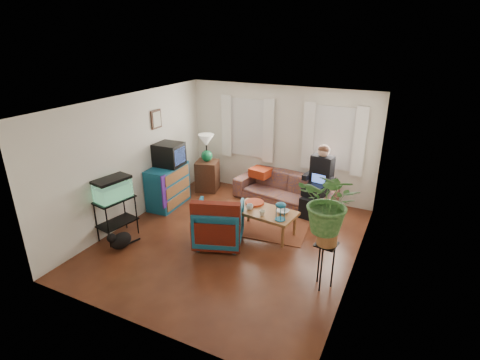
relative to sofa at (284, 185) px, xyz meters
The scene contains 31 objects.
floor 2.12m from the sofa, 98.93° to the right, with size 4.50×5.00×0.01m, color #4F2B14.
ceiling 2.99m from the sofa, 98.93° to the right, with size 4.50×5.00×0.01m, color white.
wall_back 1.01m from the sofa, 125.61° to the left, with size 4.50×0.01×2.60m, color silver.
wall_front 4.64m from the sofa, 94.05° to the right, with size 4.50×0.01×2.60m, color silver.
wall_left 3.40m from the sofa, 141.45° to the right, with size 0.01×5.00×2.60m, color silver.
wall_right 2.94m from the sofa, 46.76° to the right, with size 0.01×5.00×2.60m, color silver.
window_left 1.63m from the sofa, 159.04° to the left, with size 1.08×0.04×1.38m, color white.
window_right 1.50m from the sofa, 24.87° to the left, with size 1.08×0.04×1.38m, color white.
curtains_left 1.61m from the sofa, 162.68° to the left, with size 1.36×0.06×1.50m, color white.
curtains_right 1.48m from the sofa, 20.67° to the left, with size 1.36×0.06×1.50m, color white.
picture_frame 3.18m from the sofa, 154.69° to the right, with size 0.04×0.32×0.40m, color #3D2616.
area_rug 1.14m from the sofa, 96.75° to the right, with size 2.00×1.60×0.01m, color brown.
sofa is the anchor object (origin of this frame).
seated_person 0.86m from the sofa, 10.04° to the right, with size 0.58×0.71×1.37m, color black, non-canonical shape.
side_table 1.98m from the sofa, behind, with size 0.51×0.51×0.75m, color #382415.
table_lamp 2.07m from the sofa, behind, with size 0.38×0.38×0.68m, color white, non-canonical shape.
dresser 2.64m from the sofa, 151.00° to the right, with size 0.52×1.04×0.94m, color #12646C.
crt_tv 2.68m from the sofa, 152.87° to the right, with size 0.57×0.52×0.50m, color black.
aquarium_stand 3.71m from the sofa, 128.78° to the right, with size 0.41×0.73×0.81m, color black.
aquarium 3.75m from the sofa, 128.78° to the right, with size 0.36×0.66×0.43m, color #7FD899.
black_cat 3.75m from the sofa, 122.30° to the right, with size 0.29×0.44×0.37m, color black.
armchair 2.26m from the sofa, 102.30° to the right, with size 0.85×0.79×0.87m, color #115469.
serape_throw 2.56m from the sofa, 98.34° to the right, with size 0.87×0.20×0.72m, color #9E0A0A.
coffee_table 1.54m from the sofa, 84.51° to the right, with size 1.20×0.66×0.50m, color olive.
cup_a 1.61m from the sofa, 94.96° to the right, with size 0.14×0.14×0.11m, color white.
cup_b 1.74m from the sofa, 84.14° to the right, with size 0.11×0.11×0.10m, color beige.
bowl 1.53m from the sofa, 71.53° to the right, with size 0.24×0.24×0.06m, color white.
snack_tray 1.33m from the sofa, 96.91° to the right, with size 0.37×0.37×0.04m, color #B21414.
birdcage 1.83m from the sofa, 72.73° to the right, with size 0.20×0.20×0.35m, color #115B6B, non-canonical shape.
plant_stand 3.08m from the sofa, 58.77° to the right, with size 0.33×0.33×0.77m, color black.
potted_plant 3.20m from the sofa, 58.77° to the right, with size 0.88×0.76×0.98m, color #599947.
Camera 1 is at (2.88, -5.47, 3.73)m, focal length 28.00 mm.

